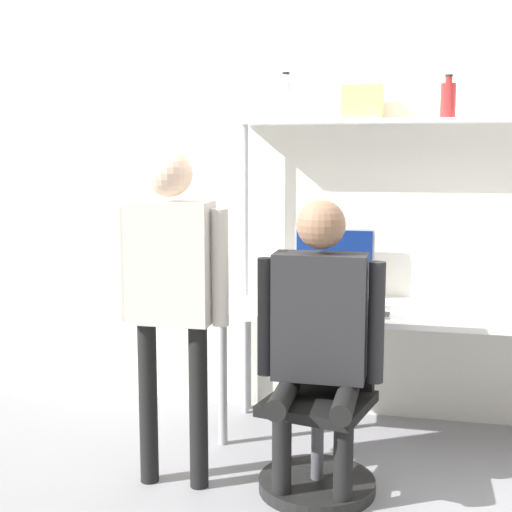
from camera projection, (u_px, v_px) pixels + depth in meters
name	position (u px, v px, depth m)	size (l,w,h in m)	color
ground_plane	(397.00, 466.00, 3.69)	(12.00, 12.00, 0.00)	gray
wall_back	(407.00, 197.00, 4.21)	(8.00, 0.06, 2.70)	silver
desk	(402.00, 322.00, 3.94)	(2.03, 0.70, 0.75)	white
shelf_unit	(408.00, 163.00, 4.02)	(1.93, 0.27, 1.80)	white
monitor	(334.00, 259.00, 4.21)	(0.47, 0.17, 0.42)	#B7B7BC
laptop	(340.00, 301.00, 3.87)	(0.29, 0.22, 0.21)	silver
cell_phone	(384.00, 315.00, 3.78)	(0.07, 0.15, 0.01)	silver
office_chair	(321.00, 432.00, 3.42)	(0.56, 0.56, 0.91)	black
person_seated	(319.00, 323.00, 3.31)	(0.60, 0.47, 1.40)	black
person_standing	(171.00, 276.00, 3.35)	(0.56, 0.22, 1.62)	black
bottle_clear	(286.00, 100.00, 4.12)	(0.09, 0.09, 0.27)	silver
bottle_red	(448.00, 100.00, 3.92)	(0.08, 0.08, 0.24)	maroon
storage_box	(363.00, 103.00, 4.02)	(0.23, 0.18, 0.19)	#DBCC66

